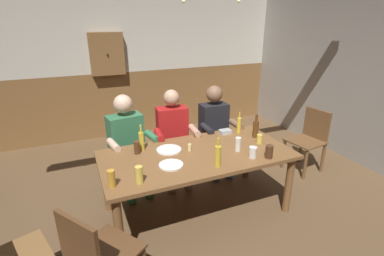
{
  "coord_description": "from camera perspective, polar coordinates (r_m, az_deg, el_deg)",
  "views": [
    {
      "loc": [
        -1.13,
        -2.48,
        2.07
      ],
      "look_at": [
        0.0,
        0.16,
        0.96
      ],
      "focal_mm": 26.76,
      "sensor_mm": 36.0,
      "label": 1
    }
  ],
  "objects": [
    {
      "name": "plate_1",
      "position": [
        3.13,
        -4.62,
        -4.34
      ],
      "size": [
        0.27,
        0.27,
        0.01
      ],
      "primitive_type": "cylinder",
      "color": "white",
      "rests_on": "dining_table"
    },
    {
      "name": "person_1",
      "position": [
        3.69,
        -3.68,
        -1.13
      ],
      "size": [
        0.55,
        0.54,
        1.24
      ],
      "rotation": [
        0.0,
        0.0,
        3.04
      ],
      "color": "#AD1919",
      "rests_on": "ground_plane"
    },
    {
      "name": "pint_glass_5",
      "position": [
        3.08,
        -10.92,
        -3.83
      ],
      "size": [
        0.06,
        0.06,
        0.14
      ],
      "primitive_type": "cylinder",
      "color": "#4C2D19",
      "rests_on": "dining_table"
    },
    {
      "name": "back_wall_upper",
      "position": [
        5.35,
        -11.54,
        18.42
      ],
      "size": [
        5.42,
        0.12,
        1.38
      ],
      "primitive_type": "cube",
      "color": "beige"
    },
    {
      "name": "pint_glass_2",
      "position": [
        2.55,
        -15.75,
        -9.67
      ],
      "size": [
        0.07,
        0.07,
        0.15
      ],
      "primitive_type": "cylinder",
      "color": "gold",
      "rests_on": "dining_table"
    },
    {
      "name": "condiment_caddy",
      "position": [
        3.58,
        6.62,
        -0.73
      ],
      "size": [
        0.14,
        0.1,
        0.05
      ],
      "primitive_type": "cube",
      "color": "#B2B7BC",
      "rests_on": "dining_table"
    },
    {
      "name": "chair_empty_far_end",
      "position": [
        4.38,
        22.32,
        -1.92
      ],
      "size": [
        0.5,
        0.5,
        0.88
      ],
      "rotation": [
        0.0,
        0.0,
        -4.57
      ],
      "color": "brown",
      "rests_on": "ground_plane"
    },
    {
      "name": "pint_glass_3",
      "position": [
        3.01,
        12.03,
        -4.75
      ],
      "size": [
        0.08,
        0.08,
        0.12
      ],
      "primitive_type": "cylinder",
      "color": "white",
      "rests_on": "dining_table"
    },
    {
      "name": "pint_glass_0",
      "position": [
        3.36,
        13.28,
        -2.13
      ],
      "size": [
        0.06,
        0.06,
        0.11
      ],
      "primitive_type": "cylinder",
      "color": "#E5C64C",
      "rests_on": "dining_table"
    },
    {
      "name": "bottle_1",
      "position": [
        2.76,
        5.17,
        -5.44
      ],
      "size": [
        0.06,
        0.06,
        0.3
      ],
      "color": "gold",
      "rests_on": "dining_table"
    },
    {
      "name": "bottle_2",
      "position": [
        3.5,
        12.59,
        -0.06
      ],
      "size": [
        0.07,
        0.07,
        0.29
      ],
      "color": "#593314",
      "rests_on": "dining_table"
    },
    {
      "name": "bottle_3",
      "position": [
        3.61,
        9.34,
        0.63
      ],
      "size": [
        0.05,
        0.05,
        0.27
      ],
      "color": "gold",
      "rests_on": "dining_table"
    },
    {
      "name": "pint_glass_1",
      "position": [
        3.04,
        15.13,
        -4.58
      ],
      "size": [
        0.08,
        0.08,
        0.14
      ],
      "primitive_type": "cylinder",
      "color": "#4C2D19",
      "rests_on": "dining_table"
    },
    {
      "name": "back_wall_wainscot",
      "position": [
        5.55,
        -10.59,
        5.17
      ],
      "size": [
        5.42,
        0.12,
        1.17
      ],
      "primitive_type": "cube",
      "color": "brown",
      "rests_on": "ground_plane"
    },
    {
      "name": "plate_0",
      "position": [
        2.82,
        -4.2,
        -7.34
      ],
      "size": [
        0.24,
        0.24,
        0.01
      ],
      "primitive_type": "cylinder",
      "color": "white",
      "rests_on": "dining_table"
    },
    {
      "name": "bottle_0",
      "position": [
        3.13,
        -10.04,
        -2.47
      ],
      "size": [
        0.06,
        0.06,
        0.29
      ],
      "color": "gold",
      "rests_on": "dining_table"
    },
    {
      "name": "person_0",
      "position": [
        3.55,
        -12.63,
        -2.39
      ],
      "size": [
        0.59,
        0.58,
        1.24
      ],
      "rotation": [
        0.0,
        0.0,
        3.31
      ],
      "color": "#33724C",
      "rests_on": "ground_plane"
    },
    {
      "name": "ground_plane",
      "position": [
        3.42,
        1.1,
        -16.13
      ],
      "size": [
        6.5,
        6.5,
        0.0
      ],
      "primitive_type": "plane",
      "color": "brown"
    },
    {
      "name": "table_candle",
      "position": [
        3.09,
        -0.49,
        -3.9
      ],
      "size": [
        0.04,
        0.04,
        0.08
      ],
      "primitive_type": "cylinder",
      "color": "#F9E08C",
      "rests_on": "dining_table"
    },
    {
      "name": "wall_dart_cabinet",
      "position": [
        5.16,
        -16.59,
        13.95
      ],
      "size": [
        0.56,
        0.15,
        0.7
      ],
      "color": "brown"
    },
    {
      "name": "pint_glass_4",
      "position": [
        2.54,
        -10.5,
        -9.15
      ],
      "size": [
        0.07,
        0.07,
        0.16
      ],
      "primitive_type": "cylinder",
      "color": "#E5C64C",
      "rests_on": "dining_table"
    },
    {
      "name": "person_2",
      "position": [
        3.92,
        4.7,
        0.35
      ],
      "size": [
        0.52,
        0.52,
        1.24
      ],
      "rotation": [
        0.0,
        0.0,
        3.11
      ],
      "color": "black",
      "rests_on": "ground_plane"
    },
    {
      "name": "dining_table",
      "position": [
        3.1,
        1.02,
        -6.45
      ],
      "size": [
        2.02,
        0.99,
        0.72
      ],
      "color": "brown",
      "rests_on": "ground_plane"
    },
    {
      "name": "pint_glass_6",
      "position": [
        3.12,
        9.15,
        -3.21
      ],
      "size": [
        0.06,
        0.06,
        0.15
      ],
      "primitive_type": "cylinder",
      "color": "white",
      "rests_on": "dining_table"
    }
  ]
}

